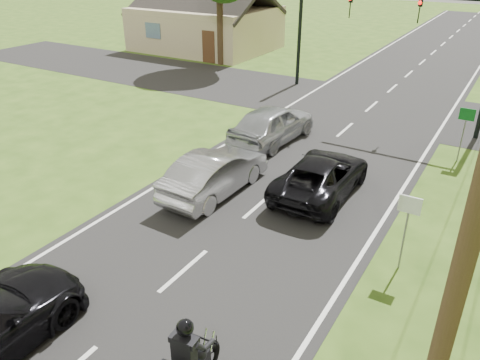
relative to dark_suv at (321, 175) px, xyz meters
The scene contains 11 objects.
ground 5.97m from the dark_suv, 103.30° to the right, with size 140.00×140.00×0.00m, color #304E16.
road 4.49m from the dark_suv, 107.93° to the left, with size 8.00×100.00×0.01m, color black.
cross_road 10.33m from the dark_suv, 97.61° to the left, with size 60.00×7.00×0.01m, color black.
dark_suv is the anchor object (origin of this frame).
silver_sedan 3.54m from the dark_suv, 149.39° to the right, with size 1.54×4.42×1.46m, color #A3A4A8.
silver_suv 4.83m from the dark_suv, 137.52° to the left, with size 1.89×4.70×1.60m, color #A9ACB1.
traffic_signal 9.14m from the dark_suv, 76.51° to the left, with size 6.38×0.44×6.00m.
signal_pole_far 14.07m from the dark_suv, 118.25° to the left, with size 0.20×0.20×6.00m, color black.
sign_white 4.45m from the dark_suv, 40.00° to the right, with size 0.55×0.07×2.12m.
sign_green 6.36m from the dark_suv, 55.81° to the left, with size 0.55×0.07×2.12m.
house 25.20m from the dark_suv, 133.62° to the left, with size 10.20×8.00×4.84m.
Camera 1 is at (6.27, -7.55, 7.51)m, focal length 35.00 mm.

